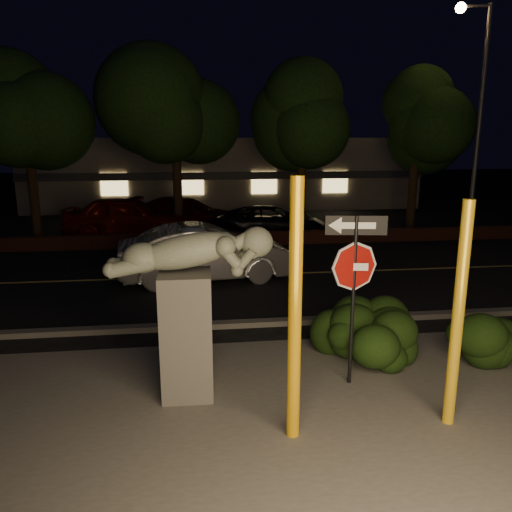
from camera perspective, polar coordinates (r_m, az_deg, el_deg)
The scene contains 24 objects.
ground at distance 17.77m, azimuth -0.90°, elevation 0.39°, with size 90.00×90.00×0.00m, color black.
patio at distance 7.61m, azimuth 8.82°, elevation -18.23°, with size 14.00×6.00×0.02m, color #4C4944.
road at distance 14.88m, azimuth 0.38°, elevation -2.15°, with size 80.00×8.00×0.01m, color black.
lane_marking at distance 14.88m, azimuth 0.38°, elevation -2.11°, with size 80.00×0.12×0.01m, color tan.
curb at distance 11.01m, azimuth 3.24°, elevation -7.53°, with size 80.00×0.25×0.12m, color #4C4944.
brick_wall at distance 18.98m, azimuth -1.34°, elevation 2.00°, with size 40.00×0.35×0.50m, color #4F2319.
parking_lot at distance 24.61m, azimuth -2.71°, elevation 4.02°, with size 40.00×12.00×0.01m, color black.
building at distance 32.32m, azimuth -3.91°, elevation 9.78°, with size 22.00×10.20×4.00m.
tree_far_a at distance 21.16m, azimuth -24.97°, elevation 15.83°, with size 4.60×4.60×7.43m.
tree_far_b at distance 20.53m, azimuth -9.38°, elevation 18.96°, with size 5.20×5.20×8.41m.
tree_far_c at distance 20.56m, azimuth 5.42°, elevation 17.96°, with size 4.80×4.80×7.84m.
tree_far_d at distance 22.62m, azimuth 18.10°, elevation 16.35°, with size 4.40×4.40×7.42m.
yellow_pole_left at distance 6.49m, azimuth 4.46°, elevation -6.60°, with size 0.18×0.18×3.54m, color #F5AF12.
yellow_pole_right at distance 7.35m, azimuth 22.07°, elevation -6.49°, with size 0.16×0.16×3.21m, color yellow.
signpost at distance 7.98m, azimuth 11.19°, elevation -1.24°, with size 0.95×0.18×2.81m.
sculpture at distance 7.66m, azimuth -7.74°, elevation -4.42°, with size 2.50×0.79×2.69m.
hedge_center at distance 9.55m, azimuth 11.66°, elevation -7.94°, with size 2.15×1.01×1.12m, color black.
hedge_right at distance 9.28m, azimuth 15.77°, elevation -8.98°, with size 1.63×0.87×1.07m, color black.
hedge_far_right at distance 9.91m, azimuth 25.44°, elevation -8.19°, with size 1.61×1.01×1.12m, color black.
streetlight at distance 21.76m, azimuth 23.83°, elevation 15.69°, with size 1.30×0.59×8.89m.
silver_sedan at distance 14.19m, azimuth -5.77°, elevation 0.32°, with size 1.69×4.85×1.60m, color #B2B2B7.
parked_car_red at distance 21.09m, azimuth -14.44°, elevation 4.39°, with size 2.02×5.02×1.71m, color maroon.
parked_car_darkred at distance 22.06m, azimuth -8.05°, elevation 4.74°, with size 2.05×5.05×1.47m, color #410A09.
parked_car_dark at distance 20.63m, azimuth 1.77°, elevation 3.99°, with size 2.10×4.56×1.27m, color black.
Camera 1 is at (-1.91, -7.22, 3.97)m, focal length 35.00 mm.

